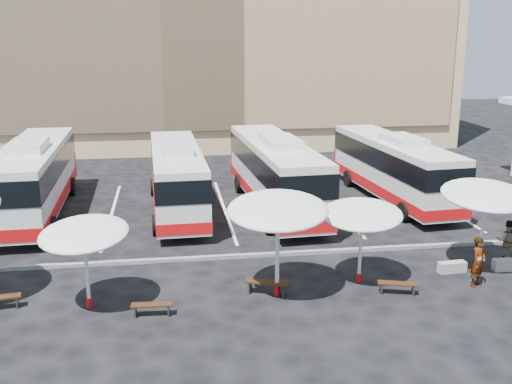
{
  "coord_description": "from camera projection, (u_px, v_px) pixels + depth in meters",
  "views": [
    {
      "loc": [
        -2.94,
        -23.23,
        9.18
      ],
      "look_at": [
        1.0,
        3.0,
        2.2
      ],
      "focal_mm": 42.0,
      "sensor_mm": 36.0,
      "label": 1
    }
  ],
  "objects": [
    {
      "name": "ground",
      "position": [
        243.0,
        262.0,
        24.97
      ],
      "size": [
        120.0,
        120.0,
        0.0
      ],
      "primitive_type": "plane",
      "color": "black",
      "rests_on": "ground"
    },
    {
      "name": "curb_divider",
      "position": [
        242.0,
        256.0,
        25.43
      ],
      "size": [
        34.0,
        0.25,
        0.15
      ],
      "primitive_type": "cube",
      "color": "black",
      "rests_on": "ground"
    },
    {
      "name": "bay_lines",
      "position": [
        224.0,
        209.0,
        32.62
      ],
      "size": [
        24.15,
        12.0,
        0.01
      ],
      "color": "white",
      "rests_on": "ground"
    },
    {
      "name": "bus_0",
      "position": [
        35.0,
        176.0,
        31.14
      ],
      "size": [
        3.27,
        12.9,
        4.07
      ],
      "rotation": [
        0.0,
        0.0,
        0.03
      ],
      "color": "silver",
      "rests_on": "ground"
    },
    {
      "name": "bus_1",
      "position": [
        177.0,
        175.0,
        31.83
      ],
      "size": [
        3.05,
        11.98,
        3.78
      ],
      "rotation": [
        0.0,
        0.0,
        0.03
      ],
      "color": "silver",
      "rests_on": "ground"
    },
    {
      "name": "bus_2",
      "position": [
        275.0,
        171.0,
        32.26
      ],
      "size": [
        3.53,
        12.97,
        4.07
      ],
      "rotation": [
        0.0,
        0.0,
        0.06
      ],
      "color": "silver",
      "rests_on": "ground"
    },
    {
      "name": "bus_3",
      "position": [
        393.0,
        166.0,
        33.94
      ],
      "size": [
        3.55,
        12.3,
        3.85
      ],
      "rotation": [
        0.0,
        0.0,
        0.08
      ],
      "color": "silver",
      "rests_on": "ground"
    },
    {
      "name": "sunshade_1",
      "position": [
        84.0,
        234.0,
        20.12
      ],
      "size": [
        3.81,
        3.83,
        3.16
      ],
      "rotation": [
        0.0,
        0.0,
        -0.31
      ],
      "color": "silver",
      "rests_on": "ground"
    },
    {
      "name": "sunshade_2",
      "position": [
        278.0,
        210.0,
        21.01
      ],
      "size": [
        4.29,
        4.33,
        3.77
      ],
      "rotation": [
        0.0,
        0.0,
        -0.21
      ],
      "color": "silver",
      "rests_on": "ground"
    },
    {
      "name": "sunshade_3",
      "position": [
        362.0,
        215.0,
        22.26
      ],
      "size": [
        3.86,
        3.89,
        3.17
      ],
      "rotation": [
        0.0,
        0.0,
        -0.33
      ],
      "color": "silver",
      "rests_on": "ground"
    },
    {
      "name": "sunshade_4",
      "position": [
        486.0,
        196.0,
        23.42
      ],
      "size": [
        3.73,
        3.77,
        3.62
      ],
      "rotation": [
        0.0,
        0.0,
        -0.08
      ],
      "color": "silver",
      "rests_on": "ground"
    },
    {
      "name": "wood_bench_1",
      "position": [
        152.0,
        307.0,
        20.12
      ],
      "size": [
        1.4,
        0.45,
        0.42
      ],
      "rotation": [
        0.0,
        0.0,
        -0.06
      ],
      "color": "black",
      "rests_on": "ground"
    },
    {
      "name": "wood_bench_2",
      "position": [
        267.0,
        284.0,
        21.79
      ],
      "size": [
        1.65,
        0.99,
        0.49
      ],
      "rotation": [
        0.0,
        0.0,
        -0.38
      ],
      "color": "black",
      "rests_on": "ground"
    },
    {
      "name": "wood_bench_3",
      "position": [
        397.0,
        285.0,
        21.81
      ],
      "size": [
        1.47,
        0.77,
        0.44
      ],
      "rotation": [
        0.0,
        0.0,
        -0.29
      ],
      "color": "black",
      "rests_on": "ground"
    },
    {
      "name": "conc_bench_0",
      "position": [
        452.0,
        267.0,
        23.86
      ],
      "size": [
        1.15,
        0.46,
        0.42
      ],
      "primitive_type": "cube",
      "rotation": [
        0.0,
        0.0,
        0.08
      ],
      "color": "gray",
      "rests_on": "ground"
    },
    {
      "name": "conc_bench_1",
      "position": [
        508.0,
        265.0,
        24.04
      ],
      "size": [
        1.26,
        0.48,
        0.46
      ],
      "primitive_type": "cube",
      "rotation": [
        0.0,
        0.0,
        -0.06
      ],
      "color": "gray",
      "rests_on": "ground"
    },
    {
      "name": "passenger_0",
      "position": [
        478.0,
        262.0,
        22.36
      ],
      "size": [
        0.84,
        0.78,
        1.92
      ],
      "primitive_type": "imported",
      "rotation": [
        0.0,
        0.0,
        0.61
      ],
      "color": "black",
      "rests_on": "ground"
    },
    {
      "name": "passenger_1",
      "position": [
        508.0,
        241.0,
        24.73
      ],
      "size": [
        1.11,
        1.05,
        1.82
      ],
      "primitive_type": "imported",
      "rotation": [
        0.0,
        0.0,
        2.6
      ],
      "color": "black",
      "rests_on": "ground"
    }
  ]
}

